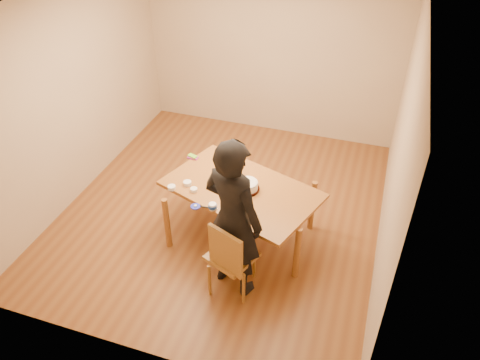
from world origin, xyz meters
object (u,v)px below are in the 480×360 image
(cake, at_px, (247,185))
(dining_chair, at_px, (232,256))
(cake_plate, at_px, (247,189))
(dining_table, at_px, (241,189))
(person, at_px, (233,219))

(cake, bearing_deg, dining_chair, -84.22)
(dining_chair, distance_m, cake_plate, 0.83)
(dining_table, height_order, cake_plate, cake_plate)
(cake_plate, distance_m, person, 0.74)
(dining_table, height_order, cake, cake)
(dining_chair, height_order, cake_plate, cake_plate)
(dining_chair, bearing_deg, cake, 117.88)
(dining_chair, distance_m, person, 0.48)
(cake, bearing_deg, cake_plate, 0.00)
(cake, bearing_deg, person, -83.86)
(dining_table, distance_m, cake, 0.11)
(dining_table, bearing_deg, person, -59.04)
(dining_chair, relative_size, person, 0.24)
(cake_plate, xyz_separation_m, cake, (0.00, 0.00, 0.05))
(dining_table, height_order, person, person)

